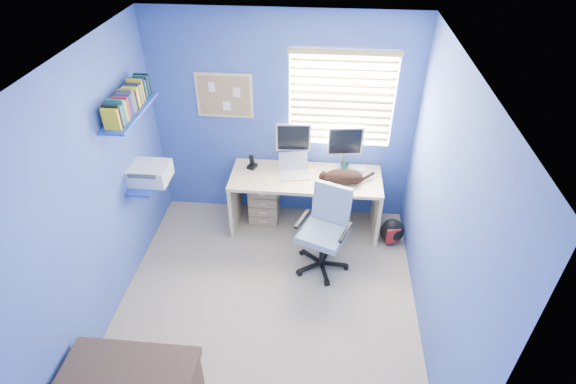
# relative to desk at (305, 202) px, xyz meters

# --- Properties ---
(floor) EXTENTS (3.00, 3.20, 0.00)m
(floor) POSITION_rel_desk_xyz_m (-0.30, -1.26, -0.37)
(floor) COLOR #AA9B88
(floor) RESTS_ON ground
(ceiling) EXTENTS (3.00, 3.20, 0.00)m
(ceiling) POSITION_rel_desk_xyz_m (-0.30, -1.26, 2.13)
(ceiling) COLOR white
(ceiling) RESTS_ON wall_back
(wall_back) EXTENTS (3.00, 0.01, 2.50)m
(wall_back) POSITION_rel_desk_xyz_m (-0.30, 0.34, 0.88)
(wall_back) COLOR #394EAC
(wall_back) RESTS_ON ground
(wall_front) EXTENTS (3.00, 0.01, 2.50)m
(wall_front) POSITION_rel_desk_xyz_m (-0.30, -2.86, 0.88)
(wall_front) COLOR #394EAC
(wall_front) RESTS_ON ground
(wall_left) EXTENTS (0.01, 3.20, 2.50)m
(wall_left) POSITION_rel_desk_xyz_m (-1.80, -1.26, 0.88)
(wall_left) COLOR #394EAC
(wall_left) RESTS_ON ground
(wall_right) EXTENTS (0.01, 3.20, 2.50)m
(wall_right) POSITION_rel_desk_xyz_m (1.20, -1.26, 0.88)
(wall_right) COLOR #394EAC
(wall_right) RESTS_ON ground
(desk) EXTENTS (1.73, 0.65, 0.74)m
(desk) POSITION_rel_desk_xyz_m (0.00, 0.00, 0.00)
(desk) COLOR beige
(desk) RESTS_ON floor
(laptop) EXTENTS (0.38, 0.32, 0.22)m
(laptop) POSITION_rel_desk_xyz_m (-0.13, 0.01, 0.48)
(laptop) COLOR silver
(laptop) RESTS_ON desk
(monitor_left) EXTENTS (0.41, 0.15, 0.54)m
(monitor_left) POSITION_rel_desk_xyz_m (-0.17, 0.26, 0.64)
(monitor_left) COLOR silver
(monitor_left) RESTS_ON desk
(monitor_right) EXTENTS (0.41, 0.17, 0.54)m
(monitor_right) POSITION_rel_desk_xyz_m (0.43, 0.23, 0.64)
(monitor_right) COLOR silver
(monitor_right) RESTS_ON desk
(phone) EXTENTS (0.12, 0.13, 0.17)m
(phone) POSITION_rel_desk_xyz_m (-0.64, 0.13, 0.45)
(phone) COLOR black
(phone) RESTS_ON desk
(mug) EXTENTS (0.10, 0.09, 0.10)m
(mug) POSITION_rel_desk_xyz_m (0.44, 0.17, 0.42)
(mug) COLOR #195D56
(mug) RESTS_ON desk
(cd_spindle) EXTENTS (0.13, 0.13, 0.07)m
(cd_spindle) POSITION_rel_desk_xyz_m (0.61, 0.14, 0.41)
(cd_spindle) COLOR silver
(cd_spindle) RESTS_ON desk
(cat) EXTENTS (0.46, 0.30, 0.15)m
(cat) POSITION_rel_desk_xyz_m (0.43, -0.07, 0.45)
(cat) COLOR black
(cat) RESTS_ON desk
(tower_pc) EXTENTS (0.25, 0.46, 0.45)m
(tower_pc) POSITION_rel_desk_xyz_m (0.39, 0.06, -0.14)
(tower_pc) COLOR beige
(tower_pc) RESTS_ON floor
(drawer_boxes) EXTENTS (0.35, 0.28, 0.54)m
(drawer_boxes) POSITION_rel_desk_xyz_m (-0.51, 0.10, -0.10)
(drawer_boxes) COLOR tan
(drawer_boxes) RESTS_ON floor
(yellow_book) EXTENTS (0.03, 0.17, 0.24)m
(yellow_book) POSITION_rel_desk_xyz_m (0.25, -0.14, -0.25)
(yellow_book) COLOR yellow
(yellow_book) RESTS_ON floor
(backpack) EXTENTS (0.34, 0.30, 0.33)m
(backpack) POSITION_rel_desk_xyz_m (1.04, -0.19, -0.21)
(backpack) COLOR black
(backpack) RESTS_ON floor
(office_chair) EXTENTS (0.72, 0.72, 0.96)m
(office_chair) POSITION_rel_desk_xyz_m (0.24, -0.63, -0.01)
(office_chair) COLOR black
(office_chair) RESTS_ON floor
(window_blinds) EXTENTS (1.15, 0.05, 1.10)m
(window_blinds) POSITION_rel_desk_xyz_m (0.35, 0.31, 1.18)
(window_blinds) COLOR white
(window_blinds) RESTS_ON ground
(corkboard) EXTENTS (0.64, 0.02, 0.52)m
(corkboard) POSITION_rel_desk_xyz_m (-0.95, 0.33, 1.18)
(corkboard) COLOR beige
(corkboard) RESTS_ON ground
(wall_shelves) EXTENTS (0.42, 0.90, 1.05)m
(wall_shelves) POSITION_rel_desk_xyz_m (-1.65, -0.51, 1.06)
(wall_shelves) COLOR #1D40A9
(wall_shelves) RESTS_ON ground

